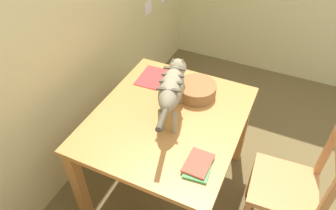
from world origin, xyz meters
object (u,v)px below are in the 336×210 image
Objects in this scene: saucer_bowl at (177,90)px; magazine at (152,77)px; cat at (172,86)px; coffee_mug at (178,84)px; book_stack at (198,165)px; wicker_basket at (197,90)px; dining_table at (168,126)px; wooden_chair_near at (291,187)px.

magazine is (0.09, 0.24, -0.02)m from saucer_bowl.
cat reaches higher than coffee_mug.
saucer_bowl is at bearing -112.83° from magazine.
coffee_mug reaches higher than saucer_bowl.
book_stack is (-0.57, -0.37, -0.06)m from coffee_mug.
wicker_basket is (0.24, -0.08, -0.18)m from cat.
wicker_basket is at bearing 21.91° from book_stack.
saucer_bowl is (0.21, 0.05, -0.21)m from cat.
magazine is at bearing 70.27° from saucer_bowl.
coffee_mug is at bearing 33.47° from book_stack.
dining_table is 0.33m from wicker_basket.
dining_table is 0.32m from cat.
coffee_mug is at bearing -112.05° from magazine.
cat is at bearing -165.65° from coffee_mug.
book_stack is 0.64m from wicker_basket.
coffee_mug is 0.27m from magazine.
dining_table is 0.46m from book_stack.
wicker_basket is at bearing 57.02° from cat.
saucer_bowl is at bearing 102.91° from wicker_basket.
coffee_mug is at bearing 101.40° from wicker_basket.
cat is at bearing -11.18° from dining_table.
saucer_bowl is 1.78× the size of coffee_mug.
wooden_chair_near is (-0.24, -0.91, -0.31)m from saucer_bowl.
wooden_chair_near reaches higher than wicker_basket.
wooden_chair_near reaches higher than magazine.
cat is 0.52m from book_stack.
cat reaches higher than dining_table.
coffee_mug is 0.42× the size of wicker_basket.
magazine is at bearing 70.45° from wooden_chair_near.
magazine is 0.90m from book_stack.
dining_table is 4.09× the size of magazine.
cat is 3.30× the size of book_stack.
saucer_bowl is 0.26m from magazine.
cat is 0.27m from coffee_mug.
saucer_bowl is at bearing 71.46° from wooden_chair_near.
magazine is at bearing 40.17° from dining_table.
saucer_bowl is 0.76× the size of magazine.
book_stack is (-0.31, -0.33, 0.11)m from dining_table.
book_stack is at bearing -146.36° from saucer_bowl.
wooden_chair_near is (0.01, -0.86, -0.20)m from dining_table.
coffee_mug reaches higher than book_stack.
coffee_mug is at bearing 0.00° from saucer_bowl.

